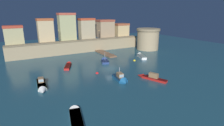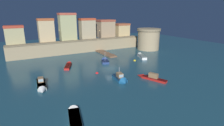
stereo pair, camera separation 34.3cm
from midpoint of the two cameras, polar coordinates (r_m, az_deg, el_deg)
The scene contains 16 objects.
ground_plane at distance 44.62m, azimuth -0.20°, elevation -1.81°, with size 122.05×122.05×0.00m, color #1E4756.
quay_wall at distance 63.48m, azimuth -9.72°, elevation 5.37°, with size 46.48×3.11×4.26m.
old_town_backdrop at distance 66.34m, azimuth -9.96°, elevation 10.62°, with size 44.38×5.12×9.37m.
fortress_tower at distance 68.34m, azimuth 11.77°, elevation 7.57°, with size 8.58×8.58×7.81m.
pier_dock at distance 59.96m, azimuth -1.88°, elevation 3.08°, with size 2.52×11.03×0.70m.
quay_lamp_0 at distance 60.85m, azimuth -16.35°, elevation 8.94°, with size 0.32×0.32×3.88m.
quay_lamp_1 at distance 65.55m, azimuth -3.84°, elevation 9.61°, with size 0.32×0.32×3.08m.
moored_boat_0 at distance 50.40m, azimuth -2.12°, elevation 0.70°, with size 3.13×4.51×3.53m.
moored_boat_1 at distance 36.14m, azimuth -21.43°, elevation -6.74°, with size 2.08×7.06×1.85m.
moored_boat_2 at distance 38.42m, azimuth 12.47°, elevation -4.53°, with size 3.55×6.67×1.79m.
moored_boat_3 at distance 47.87m, azimuth -13.58°, elevation -0.63°, with size 3.66×6.45×1.17m.
moored_boat_4 at distance 56.42m, azimuth 9.51°, elevation 2.27°, with size 3.81×6.77×1.42m.
moored_boat_5 at distance 36.70m, azimuth 3.18°, elevation -5.14°, with size 2.63×5.56×3.22m.
moored_boat_6 at distance 25.96m, azimuth -11.71°, elevation -15.56°, with size 2.73×6.04×1.46m.
mooring_buoy_0 at distance 52.19m, azimuth 7.47°, elevation 0.72°, with size 0.70×0.70×0.70m, color yellow.
mooring_buoy_1 at distance 41.34m, azimuth -4.59°, elevation -3.34°, with size 0.68×0.68×0.68m, color red.
Camera 2 is at (-20.23, -37.32, 13.75)m, focal length 28.50 mm.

